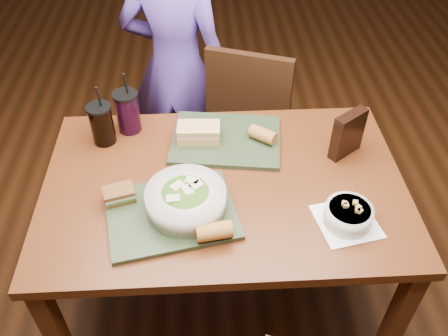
{
  "coord_description": "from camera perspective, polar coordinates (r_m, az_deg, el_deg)",
  "views": [
    {
      "loc": [
        -0.07,
        -1.21,
        1.95
      ],
      "look_at": [
        0.0,
        0.0,
        0.82
      ],
      "focal_mm": 38.0,
      "sensor_mm": 36.0,
      "label": 1
    }
  ],
  "objects": [
    {
      "name": "chip_bag",
      "position": [
        1.82,
        14.67,
        3.98
      ],
      "size": [
        0.14,
        0.12,
        0.18
      ],
      "primitive_type": "cube",
      "rotation": [
        0.0,
        0.0,
        0.62
      ],
      "color": "black",
      "rests_on": "dining_table"
    },
    {
      "name": "baguette_near",
      "position": [
        1.49,
        -1.2,
        -7.61
      ],
      "size": [
        0.12,
        0.07,
        0.06
      ],
      "primitive_type": "cylinder",
      "rotation": [
        0.0,
        1.57,
        0.15
      ],
      "color": "#AD7533",
      "rests_on": "tray_near"
    },
    {
      "name": "diner",
      "position": [
        2.4,
        -5.8,
        11.96
      ],
      "size": [
        0.59,
        0.46,
        1.44
      ],
      "primitive_type": "imported",
      "rotation": [
        0.0,
        0.0,
        2.91
      ],
      "color": "#4F3694",
      "rests_on": "ground"
    },
    {
      "name": "tray_far",
      "position": [
        1.87,
        0.24,
        3.45
      ],
      "size": [
        0.46,
        0.37,
        0.02
      ],
      "primitive_type": "cube",
      "rotation": [
        0.0,
        0.0,
        -0.14
      ],
      "color": "#283620",
      "rests_on": "dining_table"
    },
    {
      "name": "cup_cola",
      "position": [
        1.88,
        -14.48,
        5.15
      ],
      "size": [
        0.09,
        0.09,
        0.26
      ],
      "color": "black",
      "rests_on": "dining_table"
    },
    {
      "name": "cup_berry",
      "position": [
        1.92,
        -11.52,
        6.67
      ],
      "size": [
        0.1,
        0.1,
        0.27
      ],
      "color": "black",
      "rests_on": "dining_table"
    },
    {
      "name": "chair_far",
      "position": [
        2.4,
        2.52,
        6.18
      ],
      "size": [
        0.51,
        0.52,
        0.92
      ],
      "color": "black",
      "rests_on": "ground"
    },
    {
      "name": "tray_near",
      "position": [
        1.6,
        -6.32,
        -5.49
      ],
      "size": [
        0.47,
        0.4,
        0.02
      ],
      "primitive_type": "cube",
      "rotation": [
        0.0,
        0.0,
        0.19
      ],
      "color": "#283620",
      "rests_on": "dining_table"
    },
    {
      "name": "salad_bowl",
      "position": [
        1.57,
        -4.61,
        -3.68
      ],
      "size": [
        0.27,
        0.27,
        0.09
      ],
      "color": "silver",
      "rests_on": "tray_near"
    },
    {
      "name": "sandwich_far",
      "position": [
        1.84,
        -3.06,
        4.27
      ],
      "size": [
        0.17,
        0.1,
        0.07
      ],
      "color": "tan",
      "rests_on": "tray_far"
    },
    {
      "name": "baguette_far",
      "position": [
        1.84,
        4.68,
        4.01
      ],
      "size": [
        0.12,
        0.11,
        0.05
      ],
      "primitive_type": "cylinder",
      "rotation": [
        0.0,
        1.57,
        -0.64
      ],
      "color": "#AD7533",
      "rests_on": "tray_far"
    },
    {
      "name": "sandwich_near",
      "position": [
        1.64,
        -12.51,
        -3.11
      ],
      "size": [
        0.12,
        0.09,
        0.05
      ],
      "color": "#593819",
      "rests_on": "tray_near"
    },
    {
      "name": "soup_bowl",
      "position": [
        1.6,
        14.73,
        -5.46
      ],
      "size": [
        0.23,
        0.23,
        0.08
      ],
      "color": "white",
      "rests_on": "dining_table"
    },
    {
      "name": "ground",
      "position": [
        2.3,
        -0.0,
        -15.12
      ],
      "size": [
        6.0,
        6.0,
        0.0
      ],
      "primitive_type": "plane",
      "color": "#381C0B",
      "rests_on": "ground"
    },
    {
      "name": "dining_table",
      "position": [
        1.77,
        -0.0,
        -3.8
      ],
      "size": [
        1.3,
        0.85,
        0.75
      ],
      "color": "#542810",
      "rests_on": "ground"
    }
  ]
}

